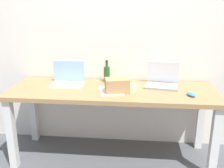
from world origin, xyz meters
The scene contains 10 objects.
ground_plane centered at (0.00, 0.00, 0.00)m, with size 8.00×8.00×0.00m, color #515459.
back_wall centered at (0.00, 0.38, 1.30)m, with size 5.20×0.08×2.60m, color silver.
desk centered at (0.00, 0.00, 0.63)m, with size 1.94×0.65×0.72m.
laptop_left centered at (-0.45, 0.11, 0.77)m, with size 0.32×0.23×0.22m.
laptop_right centered at (0.47, 0.14, 0.78)m, with size 0.34×0.28×0.23m.
beer_bottle centered at (-0.07, 0.22, 0.81)m, with size 0.06×0.06×0.23m.
computer_mouse centered at (0.71, -0.13, 0.74)m, with size 0.06×0.10×0.03m, color #338CC6.
cardboard_box centered at (0.05, -0.08, 0.79)m, with size 0.21×0.14×0.13m, color tan.
paper_sheet_center centered at (0.00, -0.05, 0.73)m, with size 0.21×0.30×0.00m, color white.
paper_sheet_near_back centered at (0.14, 0.06, 0.73)m, with size 0.21×0.30×0.00m, color #F4E06B.
Camera 1 is at (0.22, -2.30, 1.50)m, focal length 41.47 mm.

